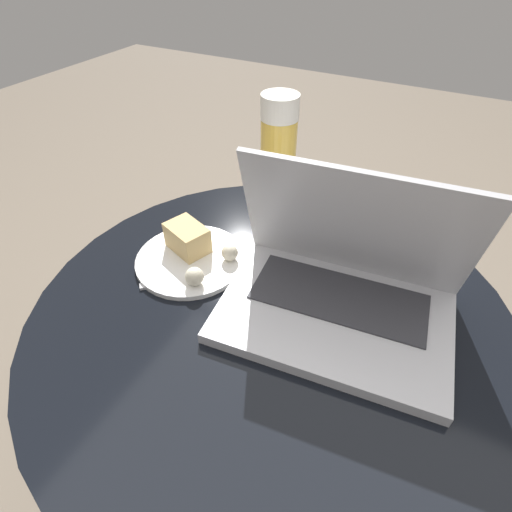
{
  "coord_description": "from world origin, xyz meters",
  "views": [
    {
      "loc": [
        0.17,
        -0.37,
        1.02
      ],
      "look_at": [
        -0.04,
        0.03,
        0.63
      ],
      "focal_mm": 28.0,
      "sensor_mm": 36.0,
      "label": 1
    }
  ],
  "objects": [
    {
      "name": "ground_plane",
      "position": [
        0.0,
        0.0,
        0.0
      ],
      "size": [
        6.0,
        6.0,
        0.0
      ],
      "primitive_type": "plane",
      "color": "#726656"
    },
    {
      "name": "table",
      "position": [
        0.0,
        0.0,
        0.39
      ],
      "size": [
        0.73,
        0.73,
        0.56
      ],
      "color": "#9E9EA3",
      "rests_on": "ground_plane"
    },
    {
      "name": "laptop",
      "position": [
        0.09,
        0.05,
        0.6
      ],
      "size": [
        0.35,
        0.26,
        0.23
      ],
      "color": "silver",
      "rests_on": "table"
    },
    {
      "name": "beer_glass",
      "position": [
        -0.09,
        0.2,
        0.68
      ],
      "size": [
        0.06,
        0.06,
        0.25
      ],
      "color": "gold",
      "rests_on": "table"
    },
    {
      "name": "snack_plate",
      "position": [
        -0.17,
        0.04,
        0.57
      ],
      "size": [
        0.19,
        0.19,
        0.06
      ],
      "color": "white",
      "rests_on": "table"
    },
    {
      "name": "fork",
      "position": [
        -0.13,
        0.01,
        0.56
      ],
      "size": [
        0.14,
        0.13,
        0.0
      ],
      "color": "silver",
      "rests_on": "table"
    }
  ]
}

